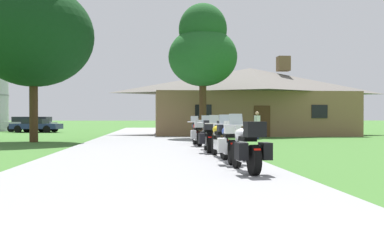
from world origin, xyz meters
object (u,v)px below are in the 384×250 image
(motorcycle_blue_farthest_in_row, at_px, (196,132))
(tree_by_lodge_front, at_px, (203,49))
(motorcycle_black_fourth_in_row, at_px, (208,137))
(motorcycle_white_nearest_to_camera, at_px, (248,148))
(motorcycle_blue_second_in_row, at_px, (230,142))
(tree_left_near, at_px, (33,21))
(motorcycle_red_sixth_in_row, at_px, (198,133))
(parked_silver_suv_far_left, at_px, (31,123))
(motorcycle_white_fifth_in_row, at_px, (209,135))
(motorcycle_yellow_third_in_row, at_px, (220,139))
(parked_navy_sedan_far_left, at_px, (36,125))
(bystander_white_shirt_near_lodge, at_px, (257,124))

(motorcycle_blue_farthest_in_row, bearing_deg, tree_by_lodge_front, 80.55)
(motorcycle_black_fourth_in_row, xyz_separation_m, motorcycle_blue_farthest_in_row, (0.10, 5.91, 0.01))
(motorcycle_white_nearest_to_camera, bearing_deg, motorcycle_blue_second_in_row, 86.29)
(motorcycle_black_fourth_in_row, height_order, tree_left_near, tree_left_near)
(motorcycle_blue_second_in_row, bearing_deg, tree_left_near, 124.08)
(motorcycle_white_nearest_to_camera, height_order, tree_by_lodge_front, tree_by_lodge_front)
(tree_by_lodge_front, bearing_deg, motorcycle_blue_farthest_in_row, -99.07)
(motorcycle_black_fourth_in_row, height_order, tree_by_lodge_front, tree_by_lodge_front)
(motorcycle_black_fourth_in_row, xyz_separation_m, motorcycle_red_sixth_in_row, (0.02, 3.93, 0.00))
(motorcycle_black_fourth_in_row, relative_size, parked_silver_suv_far_left, 0.43)
(motorcycle_black_fourth_in_row, height_order, motorcycle_white_fifth_in_row, same)
(motorcycle_white_nearest_to_camera, xyz_separation_m, motorcycle_blue_farthest_in_row, (-0.02, 12.20, 0.01))
(motorcycle_yellow_third_in_row, bearing_deg, parked_navy_sedan_far_left, 109.34)
(motorcycle_blue_second_in_row, distance_m, parked_silver_suv_far_left, 35.13)
(motorcycle_white_fifth_in_row, distance_m, motorcycle_red_sixth_in_row, 2.08)
(parked_navy_sedan_far_left, bearing_deg, motorcycle_red_sixth_in_row, -140.94)
(motorcycle_white_nearest_to_camera, xyz_separation_m, parked_navy_sedan_far_left, (-12.30, 32.51, 0.03))
(motorcycle_black_fourth_in_row, height_order, parked_navy_sedan_far_left, motorcycle_black_fourth_in_row)
(motorcycle_blue_farthest_in_row, bearing_deg, motorcycle_blue_second_in_row, -90.45)
(tree_left_near, bearing_deg, motorcycle_red_sixth_in_row, -31.36)
(motorcycle_blue_farthest_in_row, bearing_deg, motorcycle_black_fourth_in_row, -91.36)
(tree_left_near, bearing_deg, motorcycle_black_fourth_in_row, -47.54)
(bystander_white_shirt_near_lodge, xyz_separation_m, parked_silver_suv_far_left, (-17.54, 17.02, -0.15))
(motorcycle_blue_second_in_row, distance_m, motorcycle_white_fifth_in_row, 5.91)
(motorcycle_blue_second_in_row, bearing_deg, parked_silver_suv_far_left, 113.89)
(motorcycle_blue_second_in_row, distance_m, tree_left_near, 16.40)
(motorcycle_yellow_third_in_row, height_order, tree_left_near, tree_left_near)
(motorcycle_yellow_third_in_row, bearing_deg, tree_by_lodge_front, 81.88)
(motorcycle_red_sixth_in_row, height_order, parked_navy_sedan_far_left, motorcycle_red_sixth_in_row)
(motorcycle_blue_second_in_row, bearing_deg, motorcycle_blue_farthest_in_row, 91.53)
(tree_left_near, relative_size, parked_navy_sedan_far_left, 2.34)
(motorcycle_red_sixth_in_row, bearing_deg, tree_by_lodge_front, 79.74)
(motorcycle_blue_farthest_in_row, bearing_deg, motorcycle_white_fifth_in_row, -88.29)
(motorcycle_black_fourth_in_row, bearing_deg, motorcycle_white_fifth_in_row, 84.03)
(motorcycle_white_nearest_to_camera, distance_m, parked_navy_sedan_far_left, 34.76)
(parked_navy_sedan_far_left, bearing_deg, parked_silver_suv_far_left, 35.29)
(motorcycle_red_sixth_in_row, xyz_separation_m, tree_left_near, (-8.18, 4.99, 5.72))
(motorcycle_blue_farthest_in_row, bearing_deg, motorcycle_white_nearest_to_camera, -90.31)
(parked_silver_suv_far_left, bearing_deg, motorcycle_blue_farthest_in_row, -141.12)
(motorcycle_blue_second_in_row, height_order, parked_navy_sedan_far_left, motorcycle_blue_second_in_row)
(motorcycle_white_fifth_in_row, height_order, parked_navy_sedan_far_left, motorcycle_white_fifth_in_row)
(motorcycle_yellow_third_in_row, height_order, motorcycle_white_fifth_in_row, same)
(motorcycle_black_fourth_in_row, height_order, motorcycle_red_sixth_in_row, same)
(motorcycle_black_fourth_in_row, bearing_deg, motorcycle_blue_second_in_row, -87.14)
(bystander_white_shirt_near_lodge, relative_size, parked_silver_suv_far_left, 0.35)
(motorcycle_black_fourth_in_row, xyz_separation_m, parked_silver_suv_far_left, (-13.23, 28.46, 0.17))
(tree_by_lodge_front, bearing_deg, motorcycle_yellow_third_in_row, -94.00)
(motorcycle_white_nearest_to_camera, relative_size, parked_silver_suv_far_left, 0.43)
(motorcycle_white_nearest_to_camera, height_order, motorcycle_yellow_third_in_row, same)
(tree_left_near, bearing_deg, motorcycle_white_fifth_in_row, -39.98)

